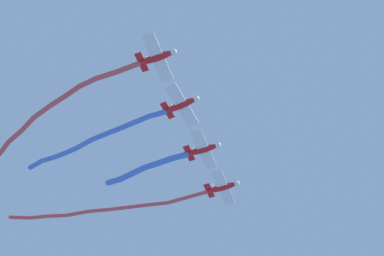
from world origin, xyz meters
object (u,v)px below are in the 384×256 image
object	(u,v)px
airplane_left_wing	(182,105)
airplane_lead	(157,57)
airplane_slot	(223,187)
airplane_right_wing	(203,149)

from	to	relation	value
airplane_left_wing	airplane_lead	bearing A→B (deg)	-86.09
airplane_left_wing	airplane_slot	bearing A→B (deg)	93.91
airplane_lead	airplane_right_wing	size ratio (longest dim) A/B	1.00
airplane_lead	airplane_slot	world-z (taller)	airplane_slot
airplane_slot	airplane_right_wing	bearing A→B (deg)	-92.26
airplane_right_wing	airplane_slot	world-z (taller)	airplane_slot
airplane_right_wing	airplane_lead	bearing A→B (deg)	-92.52
airplane_lead	airplane_right_wing	world-z (taller)	same
airplane_left_wing	airplane_right_wing	world-z (taller)	airplane_left_wing
airplane_slot	airplane_left_wing	bearing A→B (deg)	-92.26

